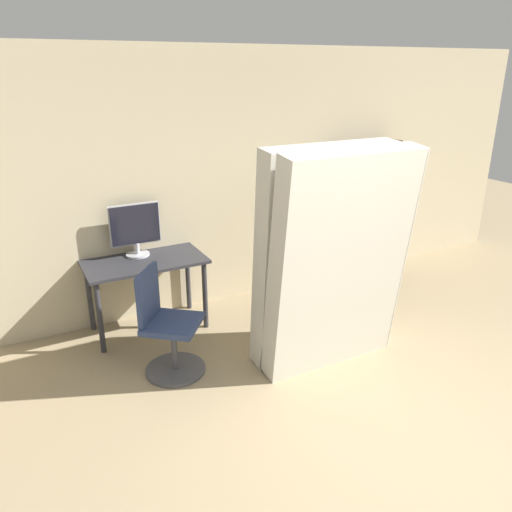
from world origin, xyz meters
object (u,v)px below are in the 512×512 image
at_px(office_chair, 167,332).
at_px(mattress_near, 341,265).
at_px(bookshelf, 350,212).
at_px(mattress_far, 323,255).
at_px(monitor, 135,228).

distance_m(office_chair, mattress_near, 1.57).
relative_size(bookshelf, mattress_far, 0.87).
relative_size(bookshelf, mattress_near, 0.87).
distance_m(monitor, mattress_near, 2.04).
xyz_separation_m(office_chair, bookshelf, (2.67, 0.99, 0.45)).
relative_size(office_chair, bookshelf, 0.56).
bearing_deg(office_chair, monitor, 87.18).
xyz_separation_m(mattress_near, mattress_far, (0.00, 0.25, -0.00)).
bearing_deg(mattress_near, monitor, 128.89).
distance_m(bookshelf, mattress_far, 1.90).
bearing_deg(mattress_near, bookshelf, 49.87).
relative_size(monitor, mattress_far, 0.27).
xyz_separation_m(office_chair, mattress_near, (1.33, -0.60, 0.58)).
bearing_deg(mattress_near, mattress_far, 90.00).
distance_m(monitor, office_chair, 1.17).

